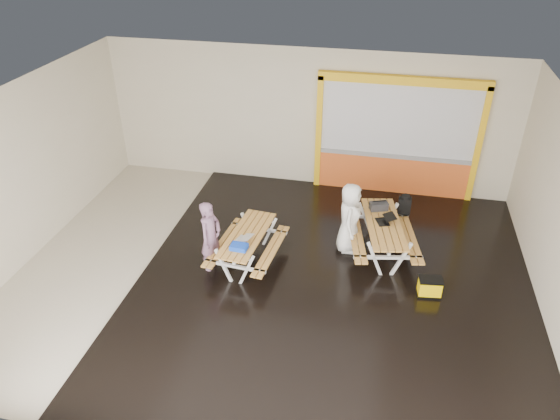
% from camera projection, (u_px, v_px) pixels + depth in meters
% --- Properties ---
extents(room, '(10.02, 8.02, 3.52)m').
position_uv_depth(room, '(270.00, 200.00, 9.39)').
color(room, beige).
rests_on(room, ground).
extents(deck, '(7.50, 7.98, 0.05)m').
position_uv_depth(deck, '(333.00, 284.00, 10.06)').
color(deck, black).
rests_on(deck, room).
extents(kiosk, '(3.88, 0.16, 3.00)m').
position_uv_depth(kiosk, '(396.00, 140.00, 12.44)').
color(kiosk, orange).
rests_on(kiosk, room).
extents(picnic_table_left, '(1.38, 1.91, 0.72)m').
position_uv_depth(picnic_table_left, '(247.00, 241.00, 10.36)').
color(picnic_table_left, '#BF873C').
rests_on(picnic_table_left, deck).
extents(picnic_table_right, '(1.68, 2.18, 0.78)m').
position_uv_depth(picnic_table_right, '(383.00, 230.00, 10.62)').
color(picnic_table_right, '#BF873C').
rests_on(picnic_table_right, deck).
extents(person_left, '(0.49, 0.63, 1.52)m').
position_uv_depth(person_left, '(211.00, 237.00, 10.12)').
color(person_left, slate).
rests_on(person_left, deck).
extents(person_right, '(0.49, 0.75, 1.53)m').
position_uv_depth(person_right, '(350.00, 218.00, 10.61)').
color(person_right, white).
rests_on(person_right, deck).
extents(laptop_left, '(0.38, 0.36, 0.14)m').
position_uv_depth(laptop_left, '(244.00, 239.00, 10.05)').
color(laptop_left, silver).
rests_on(laptop_left, picnic_table_left).
extents(laptop_right, '(0.45, 0.42, 0.15)m').
position_uv_depth(laptop_right, '(385.00, 220.00, 10.52)').
color(laptop_right, black).
rests_on(laptop_right, picnic_table_right).
extents(blue_pouch, '(0.33, 0.24, 0.09)m').
position_uv_depth(blue_pouch, '(239.00, 247.00, 9.82)').
color(blue_pouch, blue).
rests_on(blue_pouch, picnic_table_left).
extents(toolbox, '(0.42, 0.31, 0.22)m').
position_uv_depth(toolbox, '(379.00, 206.00, 10.92)').
color(toolbox, black).
rests_on(toolbox, picnic_table_right).
extents(backpack, '(0.27, 0.18, 0.45)m').
position_uv_depth(backpack, '(405.00, 204.00, 11.27)').
color(backpack, black).
rests_on(backpack, picnic_table_right).
extents(dark_case, '(0.44, 0.34, 0.16)m').
position_uv_depth(dark_case, '(354.00, 245.00, 11.00)').
color(dark_case, black).
rests_on(dark_case, deck).
extents(fluke_bag, '(0.46, 0.33, 0.37)m').
position_uv_depth(fluke_bag, '(430.00, 287.00, 9.65)').
color(fluke_bag, black).
rests_on(fluke_bag, deck).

